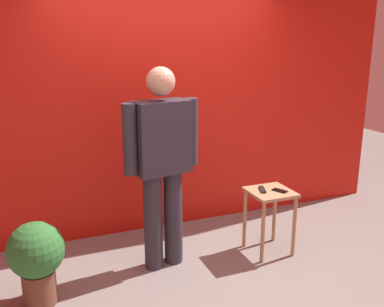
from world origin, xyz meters
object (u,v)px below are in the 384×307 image
standing_person (162,159)px  cell_phone (280,191)px  tv_remote (262,189)px  side_table (270,204)px  potted_plant (36,257)px

standing_person → cell_phone: size_ratio=12.63×
cell_phone → tv_remote: bearing=125.7°
side_table → cell_phone: (0.08, -0.04, 0.14)m
standing_person → tv_remote: bearing=-6.4°
side_table → cell_phone: bearing=-28.6°
tv_remote → potted_plant: (-2.07, -0.11, -0.24)m
cell_phone → tv_remote: 0.16m
standing_person → side_table: bearing=-8.0°
standing_person → cell_phone: bearing=-9.6°
side_table → potted_plant: (-2.14, -0.07, -0.09)m
side_table → tv_remote: tv_remote is taller
side_table → cell_phone: 0.17m
standing_person → potted_plant: size_ratio=2.65×
cell_phone → potted_plant: size_ratio=0.21×
side_table → tv_remote: bearing=151.7°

